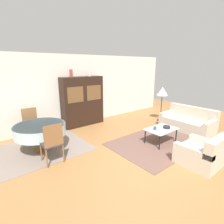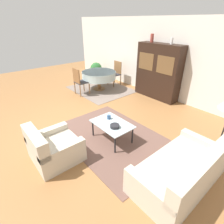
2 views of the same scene
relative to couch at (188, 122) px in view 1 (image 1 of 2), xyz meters
name	(u,v)px [view 1 (image 1 of 2)]	position (x,y,z in m)	size (l,w,h in m)	color
ground_plane	(141,162)	(-3.06, -0.49, -0.28)	(14.00, 14.00, 0.00)	#9E6B3D
wall_back	(72,91)	(-3.06, 3.14, 1.07)	(10.00, 0.06, 2.70)	silver
area_rug	(158,142)	(-1.82, -0.05, -0.28)	(2.88, 2.00, 0.01)	brown
dining_rug	(43,148)	(-4.71, 1.77, -0.28)	(2.41, 2.03, 0.01)	gray
couch	(188,122)	(0.00, 0.00, 0.00)	(0.93, 1.81, 0.81)	beige
armchair	(202,153)	(-2.02, -1.45, 0.00)	(0.91, 0.90, 0.78)	beige
coffee_table	(161,130)	(-1.77, -0.10, 0.13)	(0.95, 0.65, 0.44)	black
display_cabinet	(83,101)	(-2.77, 2.86, 0.67)	(1.65, 0.46, 1.89)	black
dining_table	(40,130)	(-4.75, 1.71, 0.32)	(1.36, 1.36, 0.74)	brown
dining_chair_near	(52,141)	(-4.75, 0.81, 0.29)	(0.44, 0.44, 1.00)	brown
dining_chair_far	(31,122)	(-4.75, 2.62, 0.29)	(0.44, 0.44, 1.00)	brown
floor_lamp	(162,92)	(0.08, 1.25, 0.95)	(0.45, 0.45, 1.44)	black
cup	(155,128)	(-1.98, -0.02, 0.22)	(0.09, 0.09, 0.10)	#33517A
bowl	(167,127)	(-1.60, -0.17, 0.20)	(0.21, 0.21, 0.07)	#232328
vase_tall	(71,73)	(-3.18, 2.87, 1.75)	(0.12, 0.12, 0.27)	#9E4238
vase_short	(90,74)	(-2.40, 2.87, 1.71)	(0.09, 0.09, 0.20)	white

